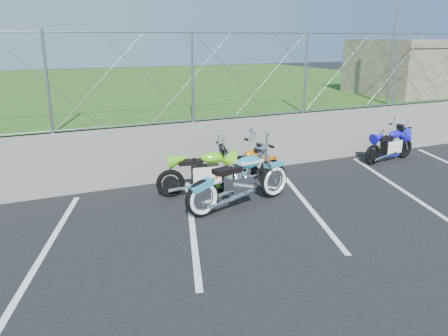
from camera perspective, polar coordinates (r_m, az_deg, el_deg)
name	(u,v)px	position (r m, az deg, el deg)	size (l,w,h in m)	color
ground	(214,246)	(6.97, -1.30, -10.10)	(90.00, 90.00, 0.00)	black
retaining_wall	(152,154)	(9.86, -9.41, 1.79)	(30.00, 0.22, 1.30)	#61615D
grass_field	(88,99)	(19.54, -17.37, 8.54)	(30.00, 20.00, 1.30)	#224813
stone_building	(428,66)	(17.16, 25.05, 11.97)	(5.00, 3.00, 1.80)	brown
chain_link_fence	(148,79)	(9.58, -9.87, 11.38)	(28.00, 0.03, 2.00)	gray
sign_pole	(393,50)	(13.63, 21.16, 14.13)	(0.08, 0.08, 3.00)	gray
parking_lines	(252,211)	(8.26, 3.63, -5.68)	(18.29, 4.31, 0.01)	silver
cruiser_turquoise	(241,182)	(8.36, 2.24, -1.85)	(2.41, 0.78, 1.21)	black
naked_orange	(247,169)	(9.47, 3.06, -0.12)	(1.90, 0.65, 0.96)	black
sportbike_green	(205,174)	(9.01, -2.49, -0.79)	(1.95, 0.69, 1.02)	black
sportbike_blue	(390,146)	(12.29, 20.89, 2.66)	(1.80, 0.64, 0.93)	black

